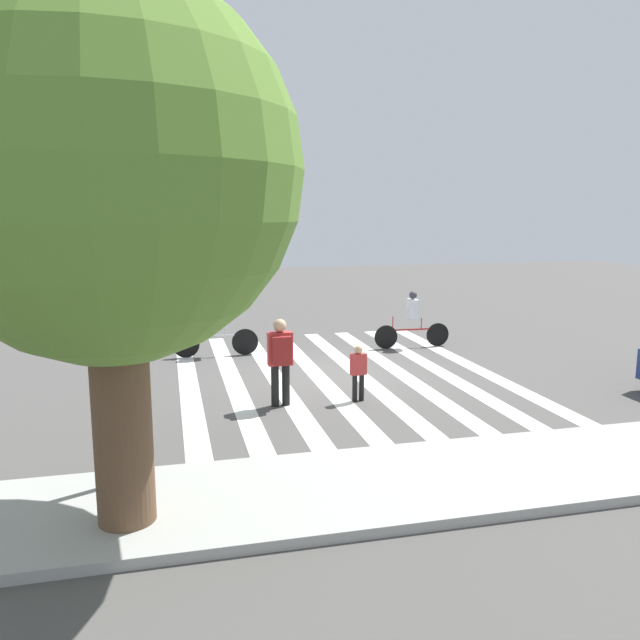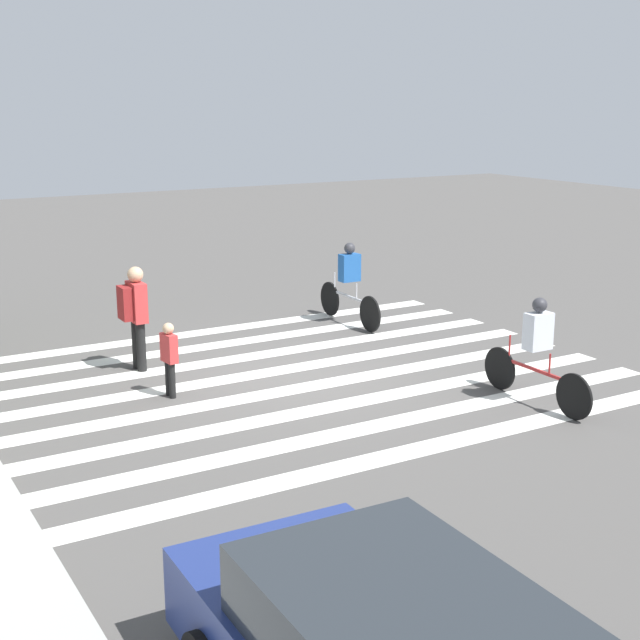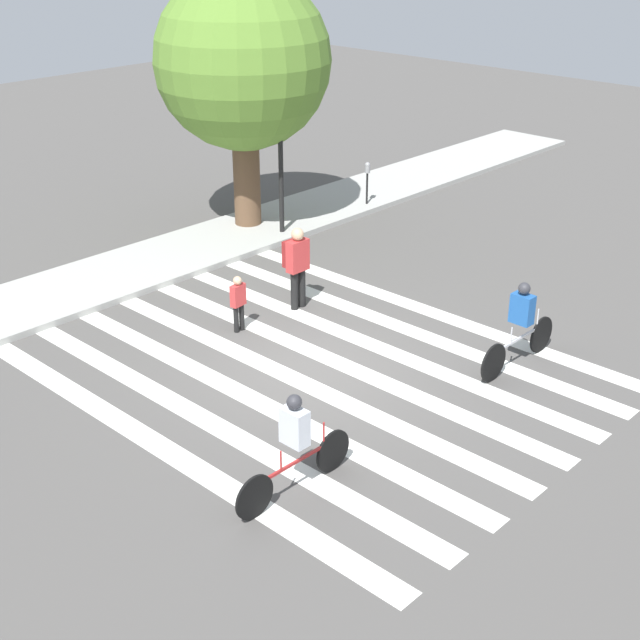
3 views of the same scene
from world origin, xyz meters
name	(u,v)px [view 2 (image 2 of 3)]	position (x,y,z in m)	size (l,w,h in m)	color
ground_plane	(300,377)	(0.00, 0.00, 0.00)	(60.00, 60.00, 0.00)	#4C4947
crosswalk_stripes	(300,377)	(0.00, 0.00, 0.00)	(7.40, 10.00, 0.01)	silver
pedestrian_adult_blue_shirt	(135,310)	(1.75, 2.15, 1.03)	(0.49, 0.41, 1.76)	black
pedestrian_child_with_backpack	(169,355)	(0.15, 2.18, 0.66)	(0.34, 0.18, 1.16)	black
cyclist_far_lane	(537,348)	(-2.88, -2.41, 0.87)	(2.25, 0.40, 1.62)	black
cyclist_near_curb	(349,281)	(2.66, -2.62, 0.87)	(2.28, 0.40, 1.65)	black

